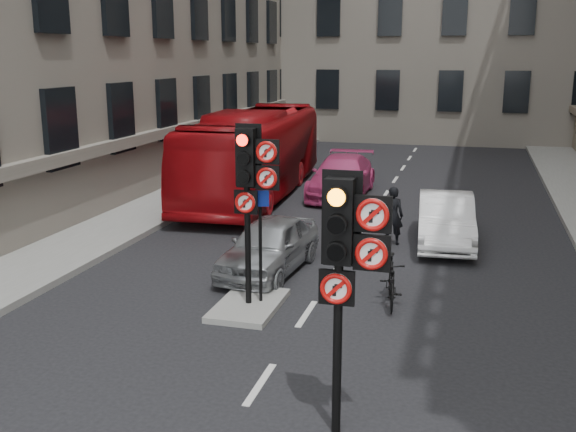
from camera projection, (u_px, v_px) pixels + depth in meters
The scene contains 11 objects.
pavement_left at pixel (142, 210), 21.65m from camera, with size 3.00×50.00×0.16m, color gray.
centre_island at pixel (249, 305), 13.54m from camera, with size 1.20×2.00×0.12m, color gray.
signal_near at pixel (346, 250), 8.50m from camera, with size 0.91×0.40×3.58m.
signal_far at pixel (251, 176), 12.89m from camera, with size 0.91×0.40×3.58m.
car_silver at pixel (269, 245), 15.67m from camera, with size 1.51×3.75×1.28m, color #94979B.
car_white at pixel (446, 220), 17.97m from camera, with size 1.42×4.07×1.34m, color white.
car_pink at pixel (342, 176), 24.09m from camera, with size 1.97×4.86×1.41m, color #C03873.
bus_red at pixel (255, 153), 23.88m from camera, with size 2.58×11.02×3.07m, color maroon.
motorcycle at pixel (391, 281), 13.67m from camera, with size 0.47×1.67×1.00m, color black.
motorcyclist at pixel (392, 215), 17.92m from camera, with size 0.58×0.38×1.58m, color black.
info_sign at pixel (260, 230), 13.26m from camera, with size 0.39×0.16×2.29m.
Camera 1 is at (2.95, -7.07, 5.00)m, focal length 42.00 mm.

